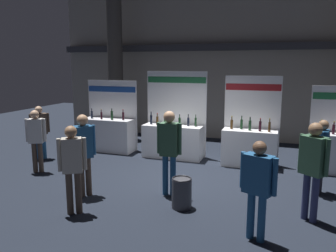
{
  "coord_description": "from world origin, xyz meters",
  "views": [
    {
      "loc": [
        2.22,
        -7.62,
        2.78
      ],
      "look_at": [
        -0.58,
        0.41,
        1.22
      ],
      "focal_mm": 36.19,
      "sensor_mm": 36.0,
      "label": 1
    }
  ],
  "objects_px": {
    "exhibitor_booth_1": "(173,137)",
    "exhibitor_booth_2": "(250,144)",
    "exhibitor_booth_0": "(109,132)",
    "visitor_0": "(84,148)",
    "visitor_1": "(313,162)",
    "visitor_3": "(36,136)",
    "trash_bin": "(182,193)",
    "visitor_7": "(258,182)",
    "visitor_4": "(169,145)",
    "visitor_5": "(72,163)",
    "visitor_2": "(40,128)",
    "visitor_6": "(321,151)"
  },
  "relations": [
    {
      "from": "exhibitor_booth_1",
      "to": "exhibitor_booth_2",
      "type": "height_order",
      "value": "exhibitor_booth_1"
    },
    {
      "from": "exhibitor_booth_0",
      "to": "visitor_0",
      "type": "distance_m",
      "value": 3.87
    },
    {
      "from": "visitor_1",
      "to": "visitor_3",
      "type": "distance_m",
      "value": 6.54
    },
    {
      "from": "trash_bin",
      "to": "visitor_7",
      "type": "bearing_deg",
      "value": -28.08
    },
    {
      "from": "trash_bin",
      "to": "exhibitor_booth_1",
      "type": "bearing_deg",
      "value": 110.91
    },
    {
      "from": "visitor_4",
      "to": "exhibitor_booth_1",
      "type": "bearing_deg",
      "value": 102.07
    },
    {
      "from": "trash_bin",
      "to": "visitor_5",
      "type": "bearing_deg",
      "value": -153.49
    },
    {
      "from": "exhibitor_booth_1",
      "to": "trash_bin",
      "type": "xyz_separation_m",
      "value": [
        1.31,
        -3.43,
        -0.32
      ]
    },
    {
      "from": "visitor_2",
      "to": "visitor_4",
      "type": "bearing_deg",
      "value": 113.4
    },
    {
      "from": "visitor_6",
      "to": "visitor_4",
      "type": "bearing_deg",
      "value": -56.53
    },
    {
      "from": "exhibitor_booth_1",
      "to": "visitor_2",
      "type": "bearing_deg",
      "value": -157.86
    },
    {
      "from": "visitor_6",
      "to": "visitor_7",
      "type": "relative_size",
      "value": 1.0
    },
    {
      "from": "visitor_6",
      "to": "visitor_7",
      "type": "bearing_deg",
      "value": -11.55
    },
    {
      "from": "visitor_0",
      "to": "visitor_1",
      "type": "bearing_deg",
      "value": -43.54
    },
    {
      "from": "exhibitor_booth_2",
      "to": "visitor_2",
      "type": "bearing_deg",
      "value": -167.03
    },
    {
      "from": "visitor_0",
      "to": "exhibitor_booth_1",
      "type": "bearing_deg",
      "value": 29.39
    },
    {
      "from": "visitor_1",
      "to": "visitor_0",
      "type": "bearing_deg",
      "value": 41.8
    },
    {
      "from": "visitor_1",
      "to": "visitor_2",
      "type": "relative_size",
      "value": 1.14
    },
    {
      "from": "visitor_5",
      "to": "visitor_6",
      "type": "bearing_deg",
      "value": 179.28
    },
    {
      "from": "exhibitor_booth_0",
      "to": "visitor_5",
      "type": "distance_m",
      "value": 4.73
    },
    {
      "from": "exhibitor_booth_1",
      "to": "trash_bin",
      "type": "relative_size",
      "value": 4.22
    },
    {
      "from": "visitor_1",
      "to": "visitor_3",
      "type": "bearing_deg",
      "value": 31.82
    },
    {
      "from": "visitor_6",
      "to": "visitor_1",
      "type": "bearing_deg",
      "value": 2.3
    },
    {
      "from": "visitor_4",
      "to": "exhibitor_booth_0",
      "type": "bearing_deg",
      "value": 131.73
    },
    {
      "from": "trash_bin",
      "to": "visitor_2",
      "type": "bearing_deg",
      "value": 158.45
    },
    {
      "from": "exhibitor_booth_2",
      "to": "visitor_6",
      "type": "bearing_deg",
      "value": -44.26
    },
    {
      "from": "trash_bin",
      "to": "visitor_0",
      "type": "height_order",
      "value": "visitor_0"
    },
    {
      "from": "visitor_7",
      "to": "visitor_4",
      "type": "bearing_deg",
      "value": -12.01
    },
    {
      "from": "exhibitor_booth_0",
      "to": "trash_bin",
      "type": "bearing_deg",
      "value": -44.66
    },
    {
      "from": "trash_bin",
      "to": "visitor_1",
      "type": "height_order",
      "value": "visitor_1"
    },
    {
      "from": "trash_bin",
      "to": "visitor_5",
      "type": "relative_size",
      "value": 0.36
    },
    {
      "from": "visitor_1",
      "to": "visitor_5",
      "type": "height_order",
      "value": "visitor_1"
    },
    {
      "from": "exhibitor_booth_1",
      "to": "visitor_2",
      "type": "height_order",
      "value": "exhibitor_booth_1"
    },
    {
      "from": "visitor_4",
      "to": "visitor_1",
      "type": "bearing_deg",
      "value": -11.1
    },
    {
      "from": "exhibitor_booth_1",
      "to": "exhibitor_booth_2",
      "type": "distance_m",
      "value": 2.26
    },
    {
      "from": "exhibitor_booth_0",
      "to": "visitor_0",
      "type": "height_order",
      "value": "exhibitor_booth_0"
    },
    {
      "from": "exhibitor_booth_2",
      "to": "trash_bin",
      "type": "xyz_separation_m",
      "value": [
        -0.95,
        -3.3,
        -0.31
      ]
    },
    {
      "from": "exhibitor_booth_1",
      "to": "visitor_5",
      "type": "distance_m",
      "value": 4.39
    },
    {
      "from": "visitor_0",
      "to": "visitor_3",
      "type": "height_order",
      "value": "visitor_0"
    },
    {
      "from": "visitor_0",
      "to": "visitor_2",
      "type": "xyz_separation_m",
      "value": [
        -2.82,
        2.04,
        -0.11
      ]
    },
    {
      "from": "visitor_4",
      "to": "visitor_5",
      "type": "xyz_separation_m",
      "value": [
        -1.38,
        -1.46,
        -0.1
      ]
    },
    {
      "from": "visitor_2",
      "to": "visitor_4",
      "type": "distance_m",
      "value": 4.71
    },
    {
      "from": "visitor_4",
      "to": "visitor_5",
      "type": "bearing_deg",
      "value": -138.11
    },
    {
      "from": "visitor_1",
      "to": "visitor_6",
      "type": "relative_size",
      "value": 1.1
    },
    {
      "from": "visitor_0",
      "to": "visitor_1",
      "type": "relative_size",
      "value": 0.98
    },
    {
      "from": "visitor_2",
      "to": "visitor_3",
      "type": "xyz_separation_m",
      "value": [
        0.76,
        -1.05,
        0.01
      ]
    },
    {
      "from": "exhibitor_booth_2",
      "to": "visitor_7",
      "type": "bearing_deg",
      "value": -82.61
    },
    {
      "from": "exhibitor_booth_1",
      "to": "exhibitor_booth_2",
      "type": "relative_size",
      "value": 1.04
    },
    {
      "from": "visitor_0",
      "to": "visitor_7",
      "type": "distance_m",
      "value": 3.66
    },
    {
      "from": "visitor_2",
      "to": "exhibitor_booth_1",
      "type": "bearing_deg",
      "value": 152.93
    }
  ]
}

